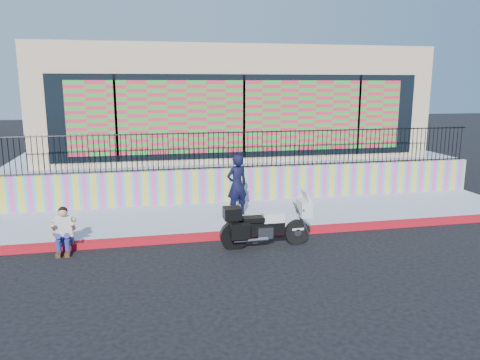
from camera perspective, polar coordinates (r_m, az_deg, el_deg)
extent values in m
plane|color=black|center=(12.56, 4.54, -6.65)|extent=(90.00, 90.00, 0.00)
cube|color=#A80C10|center=(12.54, 4.54, -6.32)|extent=(16.00, 0.30, 0.15)
cube|color=#8F97AC|center=(14.06, 2.64, -4.30)|extent=(16.00, 3.00, 0.15)
cube|color=#F440A9|center=(15.41, 1.17, -0.47)|extent=(16.00, 0.20, 1.10)
cube|color=#8F97AC|center=(20.34, -2.09, 2.27)|extent=(16.00, 10.00, 1.25)
cube|color=tan|center=(19.89, -2.05, 9.67)|extent=(14.00, 8.00, 4.00)
cube|color=black|center=(15.97, 0.48, 7.75)|extent=(12.60, 0.04, 2.80)
cube|color=#CD2D46|center=(15.94, 0.50, 7.74)|extent=(11.48, 0.02, 2.40)
cylinder|color=black|center=(11.81, 6.97, -6.32)|extent=(0.62, 0.13, 0.62)
cylinder|color=black|center=(11.41, -0.71, -6.88)|extent=(0.62, 0.13, 0.62)
cube|color=black|center=(11.53, 3.21, -5.86)|extent=(0.89, 0.26, 0.32)
cube|color=silver|center=(11.55, 2.98, -6.32)|extent=(0.38, 0.32, 0.28)
cube|color=silver|center=(11.50, 4.04, -4.55)|extent=(0.52, 0.30, 0.23)
cube|color=black|center=(11.38, 1.61, -4.79)|extent=(0.52, 0.32, 0.11)
cube|color=silver|center=(11.69, 7.83, -3.40)|extent=(0.28, 0.49, 0.40)
cube|color=silver|center=(11.63, 8.05, -1.96)|extent=(0.17, 0.43, 0.32)
cube|color=black|center=(11.23, -0.96, -4.07)|extent=(0.41, 0.40, 0.28)
cube|color=black|center=(11.10, 0.05, -6.29)|extent=(0.45, 0.17, 0.38)
cube|color=black|center=(11.62, -0.53, -5.45)|extent=(0.45, 0.17, 0.38)
cube|color=silver|center=(11.78, 6.98, -5.88)|extent=(0.30, 0.15, 0.06)
imported|color=black|center=(13.60, -0.38, -0.63)|extent=(0.75, 0.60, 1.79)
cube|color=navy|center=(12.10, -20.50, -6.89)|extent=(0.36, 0.28, 0.18)
cube|color=silver|center=(11.96, -20.65, -5.36)|extent=(0.38, 0.27, 0.54)
sphere|color=tan|center=(11.83, -20.80, -3.75)|extent=(0.21, 0.21, 0.21)
cube|color=#472814|center=(11.77, -21.23, -8.45)|extent=(0.11, 0.26, 0.10)
cube|color=#472814|center=(11.74, -20.25, -8.44)|extent=(0.11, 0.26, 0.10)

